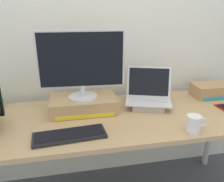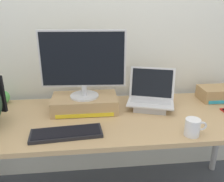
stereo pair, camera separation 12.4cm
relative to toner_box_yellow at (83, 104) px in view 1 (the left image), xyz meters
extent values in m
cube|color=silver|center=(0.18, 0.34, 0.50)|extent=(7.00, 0.10, 2.60)
cube|color=tan|center=(0.18, -0.12, -0.07)|extent=(2.06, 0.72, 0.03)
cylinder|color=#B2B2B7|center=(1.15, 0.18, -0.44)|extent=(0.05, 0.05, 0.72)
cube|color=tan|center=(0.00, 0.00, 0.00)|extent=(0.45, 0.25, 0.10)
cube|color=yellow|center=(0.00, -0.13, -0.03)|extent=(0.38, 0.00, 0.03)
cylinder|color=silver|center=(0.00, 0.00, 0.06)|extent=(0.20, 0.20, 0.01)
cylinder|color=silver|center=(0.00, 0.00, 0.10)|extent=(0.04, 0.04, 0.08)
cube|color=silver|center=(0.00, 0.00, 0.31)|extent=(0.56, 0.06, 0.37)
cube|color=black|center=(0.00, -0.01, 0.31)|extent=(0.54, 0.04, 0.35)
cube|color=#ADADB2|center=(0.46, -0.02, -0.03)|extent=(0.27, 0.26, 0.04)
cube|color=silver|center=(0.46, -0.02, 0.00)|extent=(0.37, 0.31, 0.01)
cube|color=#B7B7BC|center=(0.47, 0.00, 0.01)|extent=(0.31, 0.20, 0.00)
cube|color=silver|center=(0.49, 0.06, 0.11)|extent=(0.32, 0.16, 0.22)
cube|color=black|center=(0.49, 0.05, 0.11)|extent=(0.29, 0.14, 0.19)
cube|color=black|center=(-0.11, -0.33, -0.04)|extent=(0.42, 0.17, 0.02)
cube|color=black|center=(-0.11, -0.33, -0.03)|extent=(0.39, 0.15, 0.00)
cylinder|color=silver|center=(0.60, -0.40, 0.00)|extent=(0.09, 0.09, 0.10)
torus|color=silver|center=(0.66, -0.40, 0.01)|extent=(0.06, 0.01, 0.06)
cube|color=#A88456|center=(1.04, 0.08, 0.00)|extent=(0.32, 0.18, 0.10)
cube|color=#2899BC|center=(1.04, -0.01, -0.03)|extent=(0.27, 0.00, 0.02)
camera|label=1|loc=(-0.09, -1.50, 0.66)|focal=37.74mm
camera|label=2|loc=(0.03, -1.52, 0.66)|focal=37.74mm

